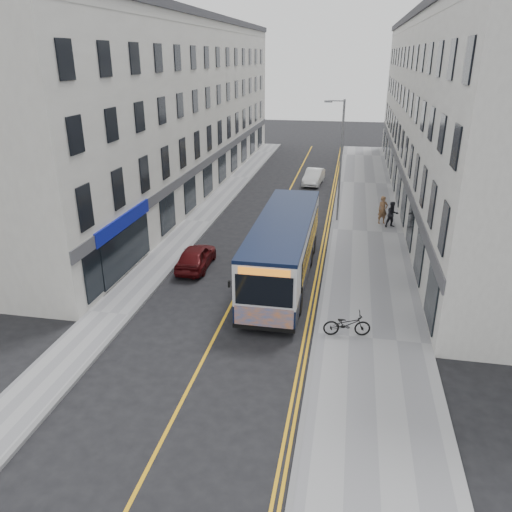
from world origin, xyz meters
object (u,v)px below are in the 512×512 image
at_px(pedestrian_far, 392,215).
at_px(car_maroon, 196,256).
at_px(city_bus, 284,247).
at_px(bicycle, 347,324).
at_px(car_white, 314,177).
at_px(streetlamp, 340,157).
at_px(pedestrian_near, 383,210).

xyz_separation_m(pedestrian_far, car_maroon, (-10.60, -8.58, -0.32)).
bearing_deg(city_bus, bicycle, -56.78).
bearing_deg(car_white, streetlamp, -71.90).
height_order(city_bus, pedestrian_far, city_bus).
height_order(streetlamp, bicycle, streetlamp).
bearing_deg(city_bus, pedestrian_near, 62.23).
bearing_deg(pedestrian_far, car_white, 97.42).
relative_size(bicycle, pedestrian_far, 1.12).
height_order(bicycle, pedestrian_far, pedestrian_far).
xyz_separation_m(streetlamp, car_maroon, (-6.99, -9.45, -3.74)).
distance_m(streetlamp, car_maroon, 12.34).
xyz_separation_m(bicycle, car_maroon, (-8.03, 5.72, 0.02)).
relative_size(city_bus, pedestrian_near, 6.04).
bearing_deg(car_maroon, bicycle, 143.34).
xyz_separation_m(city_bus, pedestrian_far, (5.84, 9.32, -0.82)).
bearing_deg(bicycle, city_bus, 23.66).
relative_size(city_bus, car_white, 2.81).
distance_m(city_bus, bicycle, 6.06).
distance_m(streetlamp, car_white, 11.26).
height_order(streetlamp, car_white, streetlamp).
bearing_deg(city_bus, streetlamp, 77.69).
bearing_deg(streetlamp, bicycle, -86.09).
height_order(streetlamp, pedestrian_far, streetlamp).
bearing_deg(pedestrian_far, city_bus, -142.67).
height_order(pedestrian_far, car_white, pedestrian_far).
relative_size(streetlamp, pedestrian_near, 4.32).
bearing_deg(pedestrian_far, car_maroon, -161.62).
bearing_deg(car_white, pedestrian_near, -57.71).
relative_size(streetlamp, city_bus, 0.71).
bearing_deg(bicycle, pedestrian_far, -19.78).
distance_m(pedestrian_far, car_white, 12.73).
xyz_separation_m(pedestrian_near, pedestrian_far, (0.58, -0.66, -0.08)).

